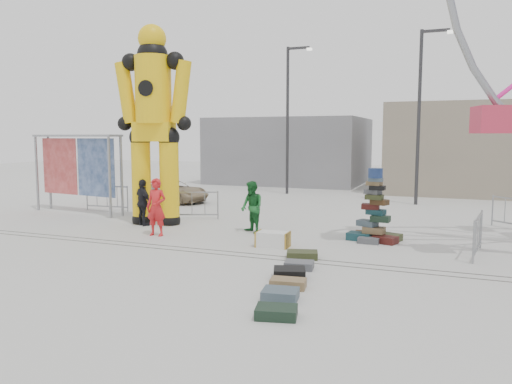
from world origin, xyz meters
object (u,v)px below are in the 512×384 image
at_px(pedestrian_red, 156,207).
at_px(pedestrian_black, 143,203).
at_px(barricade_dummy_a, 107,198).
at_px(barricade_wheel_front, 478,235).
at_px(steamer_trunk, 273,239).
at_px(barricade_dummy_b, 156,201).
at_px(crash_test_dummy, 154,117).
at_px(barricade_dummy_c, 192,205).
at_px(suitcase_tower, 374,221).
at_px(banner_scaffold, 77,154).
at_px(lamp_post_left, 289,113).
at_px(pedestrian_green, 252,207).
at_px(parked_suv, 172,191).
at_px(lamp_post_right, 421,108).

xyz_separation_m(pedestrian_red, pedestrian_black, (-1.44, 1.38, -0.09)).
xyz_separation_m(barricade_dummy_a, barricade_wheel_front, (14.50, -3.10, 0.00)).
height_order(barricade_dummy_a, barricade_wheel_front, same).
height_order(steamer_trunk, barricade_dummy_b, barricade_dummy_b).
relative_size(crash_test_dummy, steamer_trunk, 7.80).
bearing_deg(barricade_dummy_a, barricade_dummy_c, -13.33).
relative_size(barricade_dummy_c, barricade_wheel_front, 1.00).
distance_m(barricade_dummy_a, barricade_dummy_b, 2.52).
height_order(suitcase_tower, steamer_trunk, suitcase_tower).
distance_m(banner_scaffold, pedestrian_red, 6.58).
xyz_separation_m(lamp_post_left, barricade_wheel_front, (9.12, -11.98, -3.93)).
bearing_deg(banner_scaffold, pedestrian_green, -1.72).
xyz_separation_m(suitcase_tower, pedestrian_black, (-8.08, -0.40, 0.21)).
height_order(barricade_dummy_c, pedestrian_red, pedestrian_red).
relative_size(crash_test_dummy, pedestrian_red, 3.95).
relative_size(barricade_wheel_front, pedestrian_black, 1.20).
relative_size(banner_scaffold, pedestrian_green, 2.65).
bearing_deg(barricade_wheel_front, parked_suv, 71.56).
relative_size(banner_scaffold, pedestrian_red, 2.46).
bearing_deg(steamer_trunk, pedestrian_green, 125.91).
distance_m(pedestrian_red, pedestrian_green, 3.10).
bearing_deg(lamp_post_left, steamer_trunk, -74.25).
bearing_deg(pedestrian_green, crash_test_dummy, -146.03).
bearing_deg(pedestrian_red, barricade_dummy_b, 120.14).
bearing_deg(banner_scaffold, pedestrian_red, -19.77).
bearing_deg(pedestrian_green, pedestrian_black, -139.33).
distance_m(banner_scaffold, pedestrian_green, 8.62).
distance_m(crash_test_dummy, steamer_trunk, 6.69).
bearing_deg(barricade_dummy_a, barricade_dummy_b, -6.26).
height_order(steamer_trunk, barricade_dummy_a, barricade_dummy_a).
height_order(lamp_post_left, suitcase_tower, lamp_post_left).
xyz_separation_m(banner_scaffold, pedestrian_black, (4.24, -1.58, -1.61)).
distance_m(steamer_trunk, pedestrian_black, 5.72).
xyz_separation_m(suitcase_tower, barricade_dummy_b, (-9.12, 2.09, -0.07)).
distance_m(suitcase_tower, pedestrian_black, 8.09).
xyz_separation_m(barricade_dummy_b, pedestrian_green, (5.16, -2.29, 0.31)).
relative_size(barricade_wheel_front, pedestrian_green, 1.16).
xyz_separation_m(lamp_post_left, suitcase_tower, (6.27, -11.03, -3.86)).
distance_m(lamp_post_right, pedestrian_green, 10.97).
xyz_separation_m(suitcase_tower, barricade_wheel_front, (2.86, -0.95, -0.07)).
height_order(banner_scaffold, pedestrian_green, banner_scaffold).
height_order(lamp_post_left, pedestrian_green, lamp_post_left).
bearing_deg(lamp_post_right, banner_scaffold, -149.00).
bearing_deg(barricade_dummy_c, banner_scaffold, 162.09).
height_order(lamp_post_right, crash_test_dummy, lamp_post_right).
xyz_separation_m(barricade_dummy_a, barricade_dummy_c, (4.51, -0.67, 0.00)).
xyz_separation_m(lamp_post_right, suitcase_tower, (-0.73, -9.03, -3.86)).
xyz_separation_m(pedestrian_green, pedestrian_black, (-4.12, -0.19, -0.03)).
bearing_deg(lamp_post_right, pedestrian_black, -133.08).
distance_m(steamer_trunk, barricade_dummy_b, 7.67).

